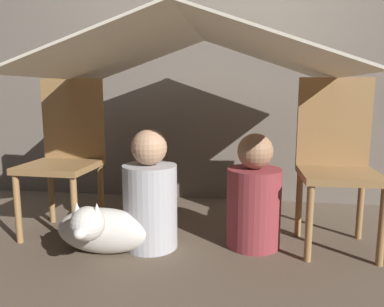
# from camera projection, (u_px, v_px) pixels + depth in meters

# --- Properties ---
(ground_plane) EXTENTS (8.80, 8.80, 0.00)m
(ground_plane) POSITION_uv_depth(u_px,v_px,m) (190.00, 245.00, 2.08)
(ground_plane) COLOR brown
(wall_back) EXTENTS (7.00, 0.05, 2.50)m
(wall_back) POSITION_uv_depth(u_px,v_px,m) (209.00, 37.00, 2.81)
(wall_back) COLOR #6B6056
(wall_back) RESTS_ON ground_plane
(chair_left) EXTENTS (0.41, 0.41, 0.92)m
(chair_left) POSITION_uv_depth(u_px,v_px,m) (66.00, 150.00, 2.25)
(chair_left) COLOR olive
(chair_left) RESTS_ON ground_plane
(chair_right) EXTENTS (0.40, 0.40, 0.92)m
(chair_right) POSITION_uv_depth(u_px,v_px,m) (336.00, 157.00, 2.03)
(chair_right) COLOR olive
(chair_right) RESTS_ON ground_plane
(sheet_canopy) EXTENTS (1.57, 1.19, 0.28)m
(sheet_canopy) POSITION_uv_depth(u_px,v_px,m) (192.00, 50.00, 1.97)
(sheet_canopy) COLOR silver
(person_front) EXTENTS (0.29, 0.29, 0.65)m
(person_front) POSITION_uv_depth(u_px,v_px,m) (150.00, 198.00, 2.02)
(person_front) COLOR #B2B2B7
(person_front) RESTS_ON ground_plane
(person_second) EXTENTS (0.30, 0.30, 0.63)m
(person_second) POSITION_uv_depth(u_px,v_px,m) (254.00, 199.00, 2.04)
(person_second) COLOR maroon
(person_second) RESTS_ON ground_plane
(dog) EXTENTS (0.50, 0.40, 0.33)m
(dog) POSITION_uv_depth(u_px,v_px,m) (101.00, 229.00, 1.93)
(dog) COLOR silver
(dog) RESTS_ON ground_plane
(floor_cushion) EXTENTS (0.37, 0.29, 0.10)m
(floor_cushion) POSITION_uv_depth(u_px,v_px,m) (119.00, 226.00, 2.25)
(floor_cushion) COLOR #E5CC66
(floor_cushion) RESTS_ON ground_plane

